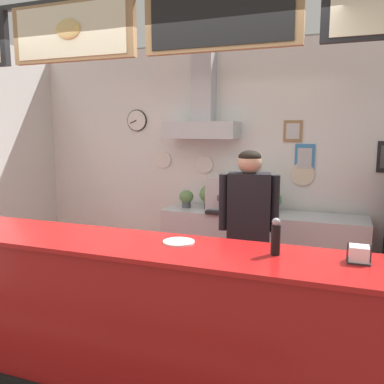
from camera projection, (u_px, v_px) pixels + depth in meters
ground_plane at (149, 373)px, 3.07m from camera, size 6.41×6.41×0.00m
back_wall_assembly at (227, 156)px, 4.85m from camera, size 5.34×2.45×2.86m
service_counter at (134, 318)px, 2.79m from camera, size 4.66×0.64×1.08m
back_prep_counter at (261, 252)px, 4.59m from camera, size 2.25×0.55×0.91m
shop_worker at (248, 235)px, 3.58m from camera, size 0.52×0.29×1.65m
espresso_machine at (235, 194)px, 4.57m from camera, size 0.60×0.47×0.41m
potted_basil at (186, 198)px, 4.82m from camera, size 0.17×0.17×0.21m
potted_thyme at (272, 201)px, 4.50m from camera, size 0.21×0.21×0.24m
potted_oregano at (209, 195)px, 4.72m from camera, size 0.23×0.23×0.28m
pepper_grinder at (276, 237)px, 2.43m from camera, size 0.06×0.06×0.23m
condiment_plate at (179, 242)px, 2.70m from camera, size 0.21×0.21×0.01m
napkin_holder at (359, 255)px, 2.30m from camera, size 0.13×0.12×0.11m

